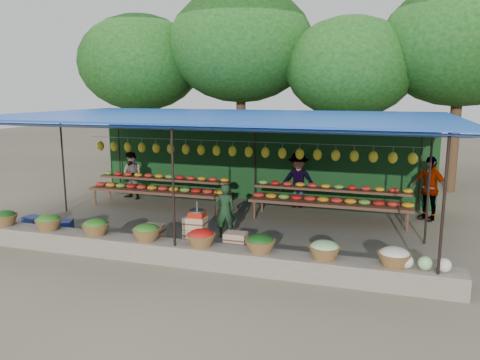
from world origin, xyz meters
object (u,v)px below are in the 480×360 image
(crate_counter, at_px, (194,238))
(blue_crate_front, at_px, (33,222))
(vendor_seated, at_px, (225,211))
(weighing_scale, at_px, (197,213))
(blue_crate_back, at_px, (60,228))

(crate_counter, height_order, blue_crate_front, crate_counter)
(crate_counter, distance_m, vendor_seated, 1.23)
(weighing_scale, height_order, blue_crate_back, weighing_scale)
(weighing_scale, height_order, blue_crate_front, weighing_scale)
(crate_counter, relative_size, vendor_seated, 1.83)
(blue_crate_back, bearing_deg, vendor_seated, -8.88)
(vendor_seated, xyz_separation_m, blue_crate_back, (-3.85, -1.00, -0.47))
(crate_counter, xyz_separation_m, vendor_seated, (0.29, 1.15, 0.33))
(crate_counter, bearing_deg, blue_crate_back, 177.57)
(weighing_scale, bearing_deg, blue_crate_front, 174.85)
(crate_counter, bearing_deg, vendor_seated, 75.75)
(crate_counter, xyz_separation_m, blue_crate_front, (-4.57, 0.42, -0.17))
(weighing_scale, distance_m, blue_crate_back, 3.69)
(crate_counter, relative_size, blue_crate_back, 4.18)
(vendor_seated, bearing_deg, blue_crate_front, -10.25)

